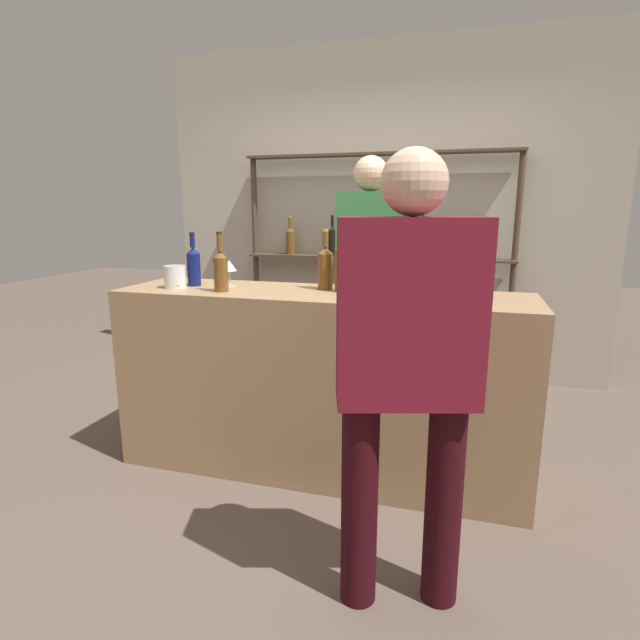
% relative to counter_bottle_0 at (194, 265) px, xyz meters
% --- Properties ---
extents(ground_plane, '(16.00, 16.00, 0.00)m').
position_rel_counter_bottle_0_xyz_m(ground_plane, '(0.76, -0.01, -1.14)').
color(ground_plane, brown).
extents(bar_counter, '(2.23, 0.58, 1.02)m').
position_rel_counter_bottle_0_xyz_m(bar_counter, '(0.76, -0.01, -0.63)').
color(bar_counter, '#997551').
rests_on(bar_counter, ground_plane).
extents(back_wall, '(3.83, 0.12, 2.80)m').
position_rel_counter_bottle_0_xyz_m(back_wall, '(0.76, 1.87, 0.26)').
color(back_wall, '#B2A899').
rests_on(back_wall, ground_plane).
extents(back_shelf, '(2.27, 0.18, 1.90)m').
position_rel_counter_bottle_0_xyz_m(back_shelf, '(0.76, 1.69, 0.12)').
color(back_shelf, '#4C3828').
rests_on(back_shelf, ground_plane).
extents(counter_bottle_0, '(0.08, 0.08, 0.31)m').
position_rel_counter_bottle_0_xyz_m(counter_bottle_0, '(0.00, 0.00, 0.00)').
color(counter_bottle_0, '#0F1956').
rests_on(counter_bottle_0, bar_counter).
extents(counter_bottle_1, '(0.07, 0.07, 0.37)m').
position_rel_counter_bottle_0_xyz_m(counter_bottle_1, '(0.86, 0.04, 0.02)').
color(counter_bottle_1, brown).
rests_on(counter_bottle_1, bar_counter).
extents(counter_bottle_2, '(0.08, 0.08, 0.32)m').
position_rel_counter_bottle_0_xyz_m(counter_bottle_2, '(0.24, -0.14, 0.00)').
color(counter_bottle_2, brown).
rests_on(counter_bottle_2, bar_counter).
extents(counter_bottle_3, '(0.08, 0.08, 0.33)m').
position_rel_counter_bottle_0_xyz_m(counter_bottle_3, '(0.76, 0.09, 0.01)').
color(counter_bottle_3, brown).
rests_on(counter_bottle_3, bar_counter).
extents(counter_bottle_4, '(0.08, 0.08, 0.34)m').
position_rel_counter_bottle_0_xyz_m(counter_bottle_4, '(1.57, 0.06, 0.01)').
color(counter_bottle_4, '#0F1956').
rests_on(counter_bottle_4, bar_counter).
extents(wine_glass, '(0.08, 0.08, 0.15)m').
position_rel_counter_bottle_0_xyz_m(wine_glass, '(0.21, 0.03, -0.00)').
color(wine_glass, silver).
rests_on(wine_glass, bar_counter).
extents(cork_jar, '(0.12, 0.12, 0.13)m').
position_rel_counter_bottle_0_xyz_m(cork_jar, '(-0.06, -0.10, -0.06)').
color(cork_jar, silver).
rests_on(cork_jar, bar_counter).
extents(server_behind_counter, '(0.51, 0.32, 1.80)m').
position_rel_counter_bottle_0_xyz_m(server_behind_counter, '(0.85, 0.91, -0.08)').
color(server_behind_counter, black).
rests_on(server_behind_counter, ground_plane).
extents(customer_right, '(0.52, 0.34, 1.65)m').
position_rel_counter_bottle_0_xyz_m(customer_right, '(1.32, -0.88, -0.18)').
color(customer_right, black).
rests_on(customer_right, ground_plane).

